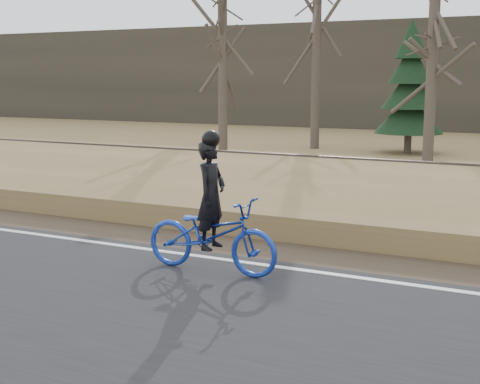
% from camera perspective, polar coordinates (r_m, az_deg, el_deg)
% --- Properties ---
extents(cyclist, '(2.10, 0.74, 2.07)m').
position_cam_1_polar(cyclist, '(9.72, -2.45, -3.04)').
color(cyclist, '#17349E').
rests_on(cyclist, road).
extents(bare_tree_far_left, '(0.36, 0.36, 6.65)m').
position_cam_1_polar(bare_tree_far_left, '(25.75, -1.49, 10.74)').
color(bare_tree_far_left, brown).
rests_on(bare_tree_far_left, ground).
extents(bare_tree_left, '(0.36, 0.36, 8.74)m').
position_cam_1_polar(bare_tree_left, '(27.55, 6.55, 12.79)').
color(bare_tree_left, brown).
rests_on(bare_tree_left, ground).
extents(bare_tree_near_left, '(0.36, 0.36, 6.17)m').
position_cam_1_polar(bare_tree_near_left, '(23.07, 16.04, 9.89)').
color(bare_tree_near_left, brown).
rests_on(bare_tree_near_left, ground).
extents(conifer, '(2.60, 2.60, 5.07)m').
position_cam_1_polar(conifer, '(26.47, 14.30, 8.41)').
color(conifer, brown).
rests_on(conifer, ground).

